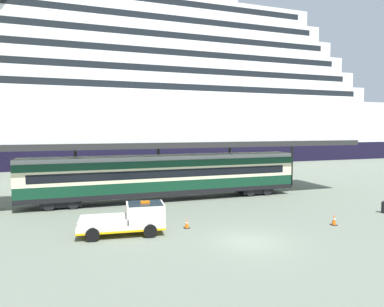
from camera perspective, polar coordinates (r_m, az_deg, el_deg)
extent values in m
plane|color=#616B5C|center=(20.28, 9.73, -14.54)|extent=(400.00, 400.00, 0.00)
cube|color=black|center=(72.71, -23.31, 0.18)|extent=(141.20, 31.57, 3.67)
cube|color=silver|center=(72.57, -23.45, 5.01)|extent=(141.20, 31.57, 8.57)
cube|color=silver|center=(72.93, -23.58, 9.61)|extent=(129.91, 29.04, 3.13)
cube|color=black|center=(58.63, -24.82, 11.14)|extent=(124.26, 0.12, 1.13)
cube|color=silver|center=(73.31, -23.66, 12.04)|extent=(124.71, 27.88, 3.13)
cube|color=black|center=(59.68, -24.85, 14.05)|extent=(119.29, 0.12, 1.13)
cube|color=silver|center=(73.82, -23.73, 14.45)|extent=(119.52, 26.72, 3.13)
cube|color=black|center=(60.87, -24.89, 16.85)|extent=(114.32, 0.12, 1.13)
cube|color=silver|center=(74.46, -23.80, 16.81)|extent=(114.32, 25.56, 3.13)
cube|color=black|center=(62.21, -24.92, 19.54)|extent=(109.35, 0.12, 1.13)
cube|color=silver|center=(75.22, -23.88, 19.14)|extent=(109.12, 24.40, 3.13)
cube|color=black|center=(63.68, -24.95, 22.12)|extent=(104.38, 0.12, 1.13)
cube|color=silver|center=(76.11, -23.95, 21.41)|extent=(103.93, 23.23, 3.13)
cylinder|color=silver|center=(83.90, 6.44, 22.35)|extent=(1.00, 1.00, 3.28)
cube|color=silver|center=(30.94, -4.67, 2.32)|extent=(39.10, 6.05, 0.25)
cube|color=#282828|center=(28.13, -3.23, 1.37)|extent=(39.10, 0.20, 0.50)
cylinder|color=#282828|center=(32.86, -19.15, -2.70)|extent=(0.28, 0.28, 5.36)
cylinder|color=#282828|center=(33.70, -5.72, -2.32)|extent=(0.28, 0.28, 5.36)
cylinder|color=#282828|center=(36.24, 6.43, -1.87)|extent=(0.28, 0.28, 5.36)
cylinder|color=#282828|center=(40.17, 16.59, -1.42)|extent=(0.28, 0.28, 5.36)
cube|color=black|center=(30.96, -4.40, -6.31)|extent=(24.84, 2.80, 0.40)
cube|color=#0F3823|center=(30.85, -4.40, -5.13)|extent=(24.84, 2.80, 0.90)
cube|color=beige|center=(30.70, -4.41, -3.19)|extent=(24.84, 2.80, 1.20)
cube|color=black|center=(29.38, -3.76, -3.43)|extent=(22.85, 0.08, 0.72)
cube|color=#0F3823|center=(30.59, -4.42, -1.52)|extent=(24.84, 2.80, 0.60)
cube|color=#A9A9A9|center=(30.55, -4.43, -0.63)|extent=(24.84, 2.69, 0.36)
cube|color=black|center=(30.16, -21.24, -7.65)|extent=(3.20, 2.35, 0.50)
cylinder|color=black|center=(29.08, -23.13, -8.20)|extent=(0.84, 0.12, 0.84)
cylinder|color=black|center=(28.99, -19.55, -8.14)|extent=(0.84, 0.12, 0.84)
cube|color=black|center=(34.30, 10.32, -6.02)|extent=(3.20, 2.35, 0.50)
cylinder|color=black|center=(32.87, 9.94, -6.51)|extent=(0.84, 0.12, 0.84)
cylinder|color=black|center=(33.75, 12.64, -6.27)|extent=(0.84, 0.12, 0.84)
cube|color=silver|center=(21.54, -11.88, -11.82)|extent=(5.38, 2.53, 0.36)
cube|color=#F2B20C|center=(21.58, -11.87, -12.16)|extent=(5.38, 2.55, 0.12)
cube|color=silver|center=(21.42, -7.95, -9.85)|extent=(2.47, 2.15, 1.10)
cube|color=#19232D|center=(21.33, -7.96, -8.94)|extent=(2.26, 2.05, 0.44)
cube|color=orange|center=(21.27, -7.97, -8.20)|extent=(0.58, 0.26, 0.16)
cube|color=silver|center=(21.46, -14.72, -10.94)|extent=(3.09, 2.21, 0.36)
cylinder|color=black|center=(22.63, -7.61, -11.46)|extent=(0.82, 0.33, 0.80)
cylinder|color=black|center=(20.72, -7.10, -12.94)|extent=(0.82, 0.33, 0.80)
cylinder|color=black|center=(22.60, -16.22, -11.61)|extent=(0.82, 0.33, 0.80)
cylinder|color=black|center=(20.68, -16.56, -13.11)|extent=(0.82, 0.33, 0.80)
cube|color=black|center=(25.08, 22.97, -11.10)|extent=(0.36, 0.36, 0.04)
cone|color=#EA590F|center=(24.99, 23.00, -10.28)|extent=(0.30, 0.30, 0.70)
cylinder|color=white|center=(24.98, 23.00, -10.20)|extent=(0.17, 0.17, 0.10)
cube|color=black|center=(22.52, -0.90, -12.50)|extent=(0.36, 0.36, 0.04)
cone|color=#EA590F|center=(22.43, -0.90, -11.72)|extent=(0.30, 0.30, 0.60)
cylinder|color=white|center=(22.43, -0.90, -11.65)|extent=(0.17, 0.17, 0.08)
cylinder|color=black|center=(30.17, 29.89, -8.11)|extent=(0.44, 0.44, 0.70)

